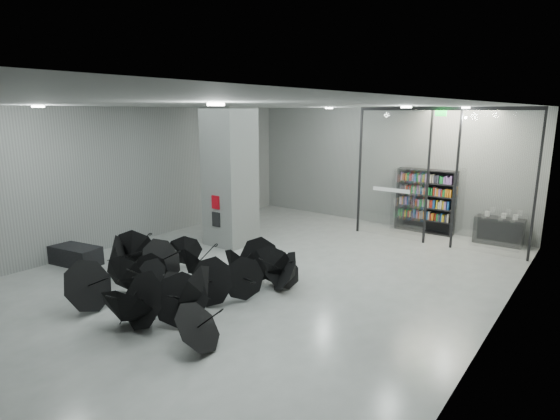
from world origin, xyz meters
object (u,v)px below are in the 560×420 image
Objects in this scene: umbrella_cluster at (184,283)px; shop_counter at (499,231)px; column at (230,177)px; bookshelf at (425,201)px; bench at (73,255)px.

shop_counter is at bearing 61.52° from umbrella_cluster.
column is 8.12m from shop_counter.
bookshelf is 2.34m from shop_counter.
shop_counter is at bearing 36.22° from column.
bookshelf is 0.39× the size of umbrella_cluster.
bench is at bearing -117.54° from column.
column is 4.67m from bench.
umbrella_cluster is at bearing -120.32° from shop_counter.
column is 2.67× the size of bench.
shop_counter is 9.38m from umbrella_cluster.
shop_counter is (6.42, 4.70, -1.60)m from column.
column reaches higher than umbrella_cluster.
column is 6.39m from bookshelf.
column is 1.94× the size of bookshelf.
umbrella_cluster is at bearing -6.27° from bench.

